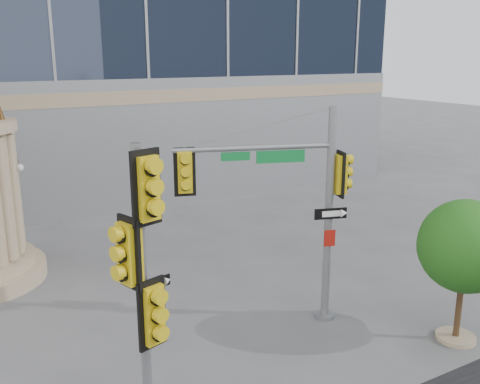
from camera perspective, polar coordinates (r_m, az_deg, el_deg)
ground at (r=13.17m, az=5.38°, el=-18.01°), size 120.00×120.00×0.00m
main_signal_pole at (r=13.73m, az=5.49°, el=-0.23°), size 4.34×1.74×5.78m
secondary_signal_pole at (r=10.11m, az=-10.32°, el=-7.86°), size 1.03×0.74×5.55m
street_tree at (r=14.27m, az=22.95°, el=-5.67°), size 2.36×2.31×3.68m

